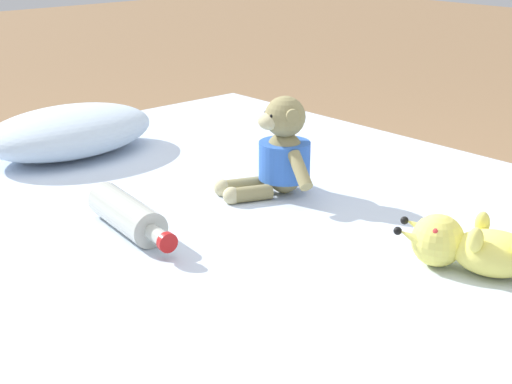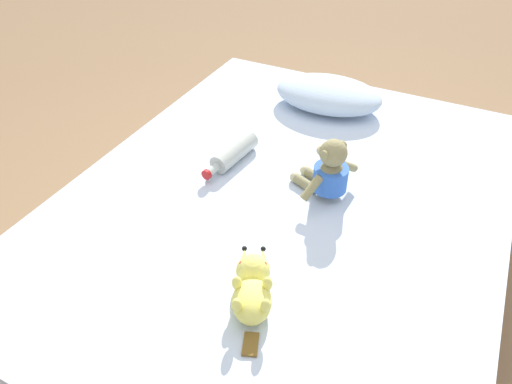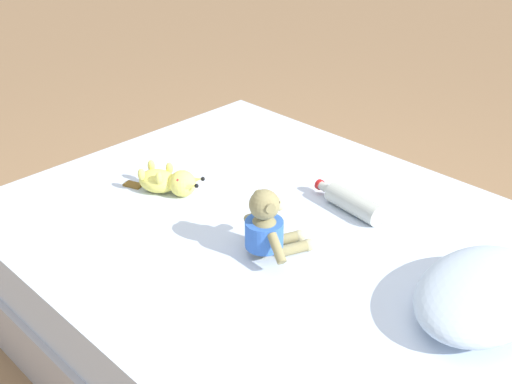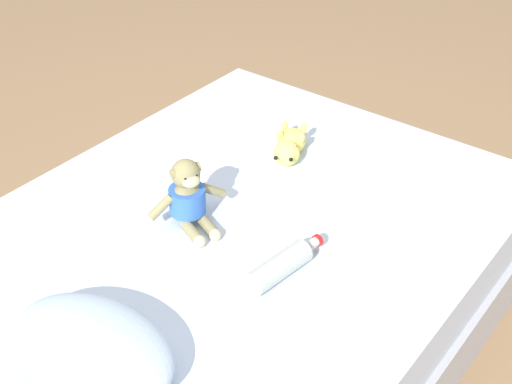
# 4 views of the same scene
# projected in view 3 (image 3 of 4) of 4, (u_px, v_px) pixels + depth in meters

# --- Properties ---
(ground_plane) EXTENTS (16.00, 16.00, 0.00)m
(ground_plane) POSITION_uv_depth(u_px,v_px,m) (278.00, 333.00, 2.36)
(ground_plane) COLOR #93704C
(bed) EXTENTS (1.55, 2.01, 0.46)m
(bed) POSITION_uv_depth(u_px,v_px,m) (279.00, 285.00, 2.25)
(bed) COLOR #B2B2B7
(bed) RESTS_ON ground_plane
(pillow) EXTENTS (0.51, 0.35, 0.13)m
(pillow) POSITION_uv_depth(u_px,v_px,m) (482.00, 293.00, 1.74)
(pillow) COLOR silver
(pillow) RESTS_ON bed
(plush_monkey) EXTENTS (0.25, 0.28, 0.24)m
(plush_monkey) POSITION_uv_depth(u_px,v_px,m) (267.00, 228.00, 1.97)
(plush_monkey) COLOR #8E8456
(plush_monkey) RESTS_ON bed
(plush_yellow_creature) EXTENTS (0.19, 0.32, 0.10)m
(plush_yellow_creature) POSITION_uv_depth(u_px,v_px,m) (168.00, 181.00, 2.34)
(plush_yellow_creature) COLOR #EAE066
(plush_yellow_creature) RESTS_ON bed
(glass_bottle) EXTENTS (0.10, 0.30, 0.08)m
(glass_bottle) POSITION_uv_depth(u_px,v_px,m) (352.00, 203.00, 2.22)
(glass_bottle) COLOR #B7BCB2
(glass_bottle) RESTS_ON bed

